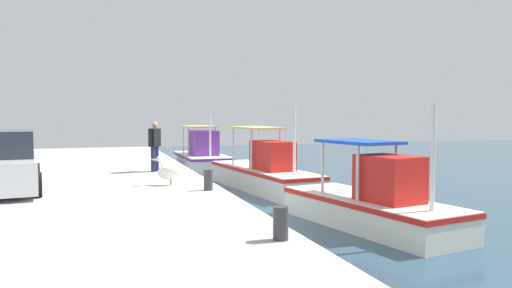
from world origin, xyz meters
name	(u,v)px	position (x,y,z in m)	size (l,w,h in m)	color
quay_pier	(20,215)	(0.00, -5.00, 0.40)	(36.00, 10.00, 0.80)	#B2B2AD
fishing_boat_nearest	(202,156)	(-12.49, 1.93, 0.62)	(5.38, 2.17, 2.75)	white
fishing_boat_second	(264,173)	(-4.48, 2.61, 0.62)	(6.67, 2.46, 3.06)	silver
fishing_boat_third	(373,204)	(2.22, 3.21, 0.60)	(5.42, 2.75, 3.03)	silver
pelican	(169,171)	(-1.12, -1.30, 1.20)	(0.54, 0.96, 0.82)	tan
fisherman_standing	(155,144)	(-4.64, -1.31, 1.76)	(0.50, 0.45, 1.73)	#1E234C
parked_car	(1,164)	(-1.26, -5.59, 1.52)	(4.27, 2.24, 1.57)	black
mooring_bollard_nearest	(155,150)	(-12.33, -0.45, 1.01)	(0.22, 0.22, 0.42)	#333338
mooring_bollard_second	(208,180)	(0.12, -0.45, 1.07)	(0.24, 0.24, 0.55)	#333338
mooring_bollard_third	(281,223)	(5.58, -0.45, 1.07)	(0.25, 0.25, 0.53)	#333338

